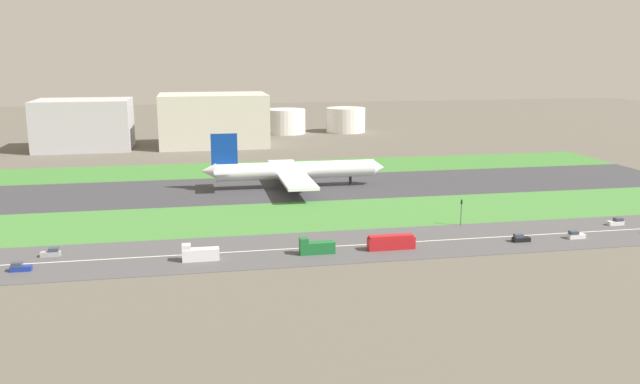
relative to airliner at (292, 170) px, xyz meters
The scene contains 20 objects.
ground_plane 7.36m from the airliner, ahead, with size 800.00×800.00×0.00m, color #5B564C.
runway 7.32m from the airliner, ahead, with size 280.00×46.00×0.10m, color #38383D.
grass_median_north 41.65m from the airliner, 84.55° to the left, with size 280.00×36.00×0.10m, color #3D7A33.
grass_median_south 41.65m from the airliner, 84.55° to the right, with size 280.00×36.00×0.10m, color #427F38.
highway 73.37m from the airliner, 86.93° to the right, with size 280.00×28.00×0.10m, color #4C4C4F.
highway_centerline 73.36m from the airliner, 86.93° to the right, with size 266.00×0.50×0.01m, color silver.
airliner is the anchor object (origin of this frame).
truck_1 84.91m from the airliner, 113.08° to the right, with size 8.40×2.50×4.00m.
car_0 105.49m from the airliner, 40.20° to the right, with size 4.40×1.80×2.00m.
car_1 99.67m from the airliner, 51.60° to the right, with size 4.40×1.80×2.00m.
car_4 90.97m from the airliner, 59.19° to the right, with size 4.40×1.80×2.00m.
truck_0 78.37m from the airliner, 94.44° to the right, with size 8.40×2.50×4.00m.
car_3 95.86m from the airliner, 134.73° to the right, with size 4.40×1.80×2.00m.
bus_0 79.12m from the airliner, 80.90° to the right, with size 11.60×2.50×3.50m.
car_5 106.24m from the airliner, 132.69° to the right, with size 4.40×1.80×2.00m.
traffic_light 71.10m from the airliner, 57.60° to the right, with size 0.36×0.50×7.20m.
terminal_building 142.98m from the airliner, 127.06° to the left, with size 45.03×33.80×24.41m, color #B2B2B7.
hangar_building 116.50m from the airliner, 101.38° to the left, with size 53.80×36.44×26.41m, color beige.
fuel_tank_west 160.29m from the airliner, 82.73° to the left, with size 23.68×23.68×14.27m, color silver.
fuel_tank_centre 168.92m from the airliner, 70.27° to the left, with size 23.21×23.21×14.51m, color silver.
Camera 1 is at (-37.57, -224.21, 46.79)m, focal length 36.73 mm.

